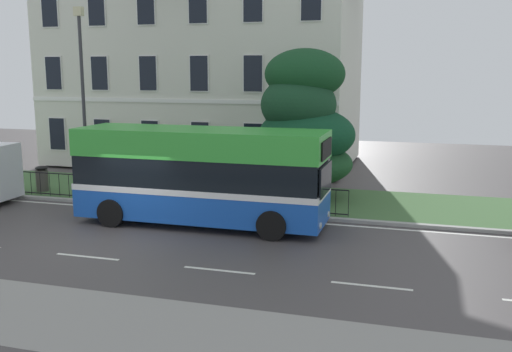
{
  "coord_description": "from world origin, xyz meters",
  "views": [
    {
      "loc": [
        9.06,
        -15.52,
        5.26
      ],
      "look_at": [
        3.06,
        4.87,
        1.33
      ],
      "focal_mm": 40.33,
      "sensor_mm": 36.0,
      "label": 1
    }
  ],
  "objects": [
    {
      "name": "street_lamp_post",
      "position": [
        -4.58,
        5.47,
        4.44
      ],
      "size": [
        0.36,
        0.24,
        7.64
      ],
      "color": "#333338",
      "rests_on": "ground_plane"
    },
    {
      "name": "georgian_townhouse",
      "position": [
        -2.96,
        15.33,
        6.12
      ],
      "size": [
        16.75,
        9.0,
        11.95
      ],
      "color": "silver",
      "rests_on": "ground_plane"
    },
    {
      "name": "litter_bin",
      "position": [
        -6.63,
        5.17,
        0.67
      ],
      "size": [
        0.53,
        0.53,
        1.09
      ],
      "color": "#4C4742",
      "rests_on": "ground_plane"
    },
    {
      "name": "ground_plane",
      "position": [
        0.0,
        0.97,
        -0.02
      ],
      "size": [
        60.0,
        56.0,
        0.18
      ],
      "color": "#474242"
    },
    {
      "name": "single_decker_bus",
      "position": [
        1.83,
        2.41,
        1.73
      ],
      "size": [
        8.61,
        2.61,
        3.3
      ],
      "rotation": [
        0.0,
        0.0,
        -0.0
      ],
      "color": "blue",
      "rests_on": "ground_plane"
    },
    {
      "name": "evergreen_tree",
      "position": [
        4.29,
        7.19,
        2.95
      ],
      "size": [
        4.66,
        4.58,
        5.99
      ],
      "color": "#423328",
      "rests_on": "ground_plane"
    },
    {
      "name": "iron_verge_railing",
      "position": [
        -2.96,
        4.4,
        0.62
      ],
      "size": [
        19.18,
        0.04,
        0.97
      ],
      "color": "black",
      "rests_on": "ground_plane"
    }
  ]
}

